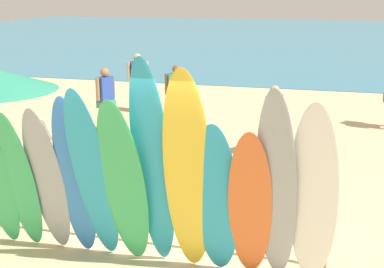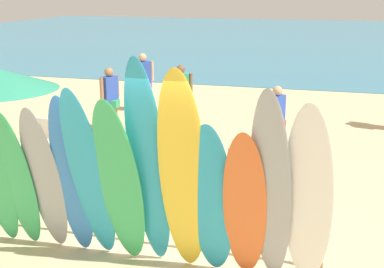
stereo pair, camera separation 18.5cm
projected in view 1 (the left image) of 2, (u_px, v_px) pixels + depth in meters
name	position (u px, v px, depth m)	size (l,w,h in m)	color
ground	(270.00, 79.00, 20.18)	(60.00, 60.00, 0.00)	#D3BC8C
ocean_water	(298.00, 37.00, 36.97)	(60.00, 40.00, 0.02)	teal
surfboard_rack	(157.00, 210.00, 6.99)	(4.53, 0.07, 0.67)	brown
surfboard_green_1	(20.00, 182.00, 6.77)	(0.47, 0.07, 2.04)	#38B266
surfboard_grey_2	(47.00, 182.00, 6.68)	(0.50, 0.06, 2.11)	#999EA3
surfboard_blue_3	(75.00, 179.00, 6.55)	(0.47, 0.06, 2.28)	#337AD1
surfboard_teal_4	(93.00, 178.00, 6.35)	(0.51, 0.06, 2.49)	#289EC6
surfboard_green_5	(124.00, 186.00, 6.26)	(0.56, 0.08, 2.36)	#38B266
surfboard_teal_6	(153.00, 168.00, 6.16)	(0.48, 0.08, 2.83)	#289EC6
surfboard_yellow_7	(188.00, 176.00, 6.02)	(0.57, 0.07, 2.74)	yellow
surfboard_teal_8	(216.00, 201.00, 6.11)	(0.55, 0.06, 2.09)	#289EC6
surfboard_orange_9	(250.00, 207.00, 5.99)	(0.51, 0.06, 2.08)	orange
surfboard_grey_10	(276.00, 191.00, 5.83)	(0.46, 0.07, 2.57)	#999EA3
surfboard_white_11	(313.00, 199.00, 5.79)	(0.56, 0.06, 2.41)	white
beachgoer_midbeach	(274.00, 116.00, 10.83)	(0.39, 0.52, 1.50)	tan
beachgoer_by_water	(106.00, 95.00, 12.57)	(0.41, 0.56, 1.59)	#9E704C
beachgoer_near_rack	(138.00, 78.00, 14.64)	(0.52, 0.42, 1.66)	tan
beachgoer_photographing	(177.00, 91.00, 13.10)	(0.57, 0.33, 1.57)	brown
beach_chair_red	(35.00, 137.00, 10.86)	(0.64, 0.78, 0.82)	#B7B7BC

